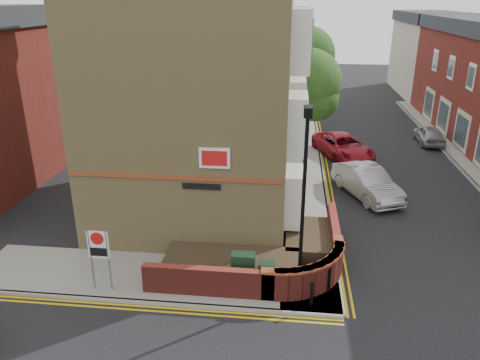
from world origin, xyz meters
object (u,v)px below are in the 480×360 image
utility_cabinet_large (243,269)px  silver_car_near (367,182)px  zone_sign (99,250)px

utility_cabinet_large → silver_car_near: bearing=58.3°
zone_sign → silver_car_near: 13.74m
silver_car_near → zone_sign: bearing=-160.4°
utility_cabinet_large → zone_sign: zone_sign is taller
zone_sign → silver_car_near: zone_sign is taller
zone_sign → silver_car_near: (10.00, 9.38, -0.88)m
silver_car_near → utility_cabinet_large: bearing=-145.2°
utility_cabinet_large → silver_car_near: size_ratio=0.26×
utility_cabinet_large → silver_car_near: (5.30, 8.57, 0.04)m
zone_sign → silver_car_near: size_ratio=0.48×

